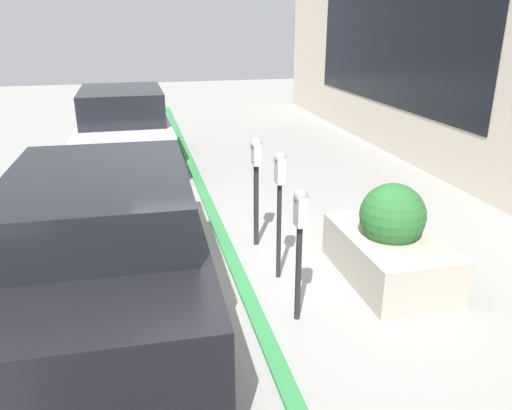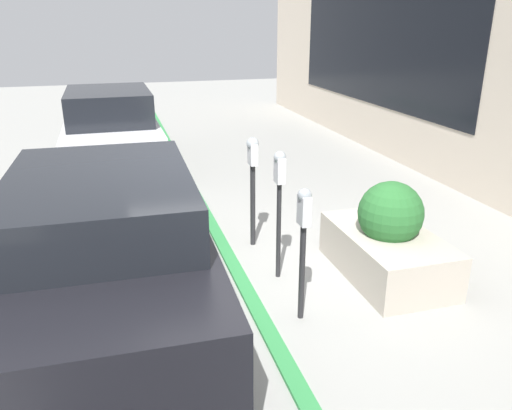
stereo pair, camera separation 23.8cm
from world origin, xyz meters
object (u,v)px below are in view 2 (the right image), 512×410
parking_meter_nearest (304,228)px  parking_meter_second (279,188)px  parked_car_rear (111,127)px  planter_box (388,241)px  parked_car_middle (106,240)px  parking_meter_middle (253,171)px

parking_meter_nearest → parking_meter_second: (0.88, -0.05, 0.12)m
parking_meter_nearest → parked_car_rear: 6.67m
planter_box → parked_car_middle: size_ratio=0.37×
planter_box → parked_car_rear: bearing=27.0°
parking_meter_second → parked_car_middle: 1.91m
parking_meter_nearest → planter_box: 1.52m
parking_meter_nearest → planter_box: (0.58, -1.29, -0.56)m
parking_meter_nearest → parking_meter_middle: (1.83, -0.01, 0.05)m
parking_meter_middle → parking_meter_nearest: bearing=179.6°
parking_meter_second → planter_box: parking_meter_second is taller
parked_car_middle → planter_box: bearing=-90.6°
parking_meter_second → parked_car_rear: (5.56, 1.75, -0.31)m
parking_meter_nearest → parking_meter_second: bearing=-3.5°
parking_meter_middle → planter_box: parking_meter_middle is taller
parking_meter_nearest → parked_car_rear: bearing=14.7°
parked_car_middle → parked_car_rear: 5.77m
parked_car_middle → parking_meter_second: bearing=-82.7°
parking_meter_middle → planter_box: bearing=-134.3°
parked_car_middle → parked_car_rear: size_ratio=1.07×
parked_car_rear → parking_meter_second: bearing=-163.3°
parking_meter_nearest → parked_car_rear: (6.45, 1.69, -0.19)m
parking_meter_middle → parked_car_rear: (4.62, 1.71, -0.24)m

